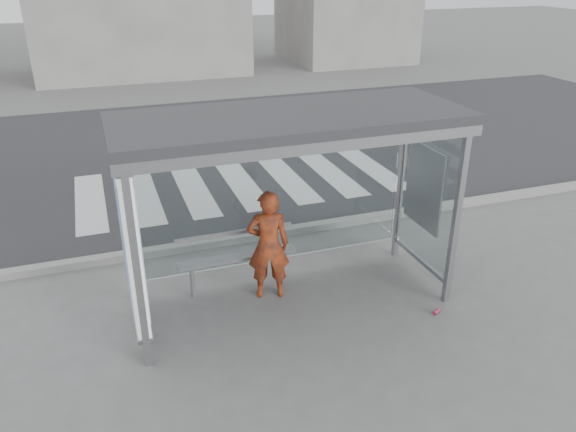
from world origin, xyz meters
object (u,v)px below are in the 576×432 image
object	(u,v)px
bus_shelter	(261,166)
person	(268,245)
soda_can	(436,312)
bench	(237,256)

from	to	relation	value
bus_shelter	person	xyz separation A→B (m)	(0.13, 0.18, -1.20)
soda_can	person	bearing A→B (deg)	148.81
bus_shelter	bench	bearing A→B (deg)	114.16
bus_shelter	person	world-z (taller)	bus_shelter
bus_shelter	person	bearing A→B (deg)	53.69
bus_shelter	bench	distance (m)	1.57
bus_shelter	soda_can	size ratio (longest dim) A/B	38.39
bus_shelter	soda_can	world-z (taller)	bus_shelter
bus_shelter	bench	size ratio (longest dim) A/B	2.55
bench	person	bearing A→B (deg)	-41.51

